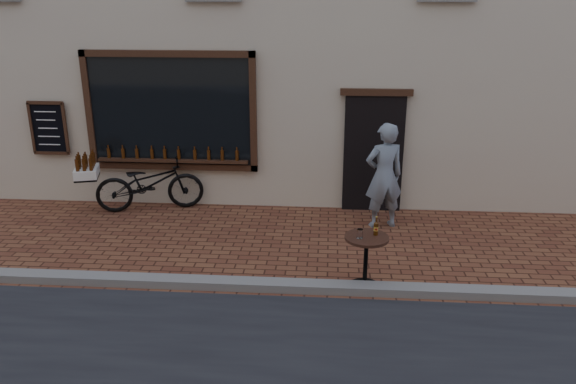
{
  "coord_description": "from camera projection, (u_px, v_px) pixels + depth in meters",
  "views": [
    {
      "loc": [
        1.06,
        -6.75,
        3.88
      ],
      "look_at": [
        0.47,
        1.2,
        1.1
      ],
      "focal_mm": 35.0,
      "sensor_mm": 36.0,
      "label": 1
    }
  ],
  "objects": [
    {
      "name": "pedestrian",
      "position": [
        384.0,
        176.0,
        9.74
      ],
      "size": [
        0.79,
        0.63,
        1.88
      ],
      "primitive_type": "imported",
      "rotation": [
        0.0,
        0.0,
        3.44
      ],
      "color": "slate",
      "rests_on": "ground"
    },
    {
      "name": "bistro_table",
      "position": [
        366.0,
        251.0,
        7.74
      ],
      "size": [
        0.61,
        0.61,
        1.04
      ],
      "color": "black",
      "rests_on": "ground"
    },
    {
      "name": "cargo_bicycle",
      "position": [
        148.0,
        183.0,
        10.65
      ],
      "size": [
        2.4,
        1.26,
        1.13
      ],
      "rotation": [
        0.0,
        0.0,
        1.85
      ],
      "color": "black",
      "rests_on": "ground"
    },
    {
      "name": "ground",
      "position": [
        247.0,
        295.0,
        7.71
      ],
      "size": [
        90.0,
        90.0,
        0.0
      ],
      "primitive_type": "plane",
      "color": "#582C1C",
      "rests_on": "ground"
    },
    {
      "name": "kerb",
      "position": [
        249.0,
        284.0,
        7.88
      ],
      "size": [
        90.0,
        0.25,
        0.12
      ],
      "primitive_type": "cube",
      "color": "slate",
      "rests_on": "ground"
    }
  ]
}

